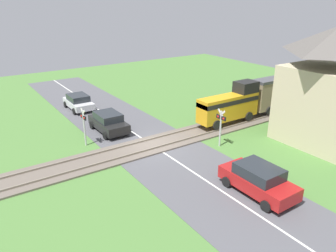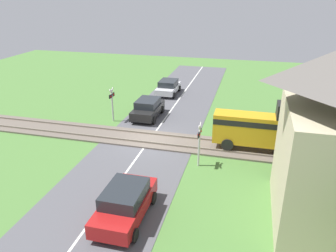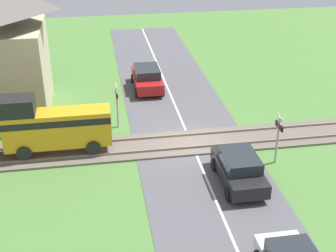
{
  "view_description": "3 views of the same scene",
  "coord_description": "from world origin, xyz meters",
  "px_view_note": "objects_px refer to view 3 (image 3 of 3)",
  "views": [
    {
      "loc": [
        18.06,
        -10.9,
        9.68
      ],
      "look_at": [
        0.0,
        1.32,
        1.2
      ],
      "focal_mm": 35.0,
      "sensor_mm": 36.0,
      "label": 1
    },
    {
      "loc": [
        19.73,
        6.38,
        9.76
      ],
      "look_at": [
        0.0,
        1.32,
        1.2
      ],
      "focal_mm": 35.0,
      "sensor_mm": 36.0,
      "label": 2
    },
    {
      "loc": [
        -22.28,
        5.0,
        12.79
      ],
      "look_at": [
        0.0,
        1.32,
        1.2
      ],
      "focal_mm": 50.0,
      "sensor_mm": 36.0,
      "label": 3
    }
  ],
  "objects_px": {
    "station_building": "(3,50)",
    "crossing_signal_west_approach": "(278,133)",
    "crossing_signal_east_approach": "(117,100)",
    "car_near_crossing": "(239,168)",
    "pedestrian_by_station": "(10,124)",
    "car_far_side": "(147,78)"
  },
  "relations": [
    {
      "from": "car_near_crossing",
      "to": "pedestrian_by_station",
      "type": "distance_m",
      "value": 13.2
    },
    {
      "from": "crossing_signal_east_approach",
      "to": "car_near_crossing",
      "type": "bearing_deg",
      "value": -142.14
    },
    {
      "from": "crossing_signal_east_approach",
      "to": "pedestrian_by_station",
      "type": "xyz_separation_m",
      "value": [
        -0.23,
        6.1,
        -0.98
      ]
    },
    {
      "from": "car_near_crossing",
      "to": "pedestrian_by_station",
      "type": "xyz_separation_m",
      "value": [
        6.61,
        11.42,
        -0.02
      ]
    },
    {
      "from": "crossing_signal_east_approach",
      "to": "station_building",
      "type": "relative_size",
      "value": 0.33
    },
    {
      "from": "station_building",
      "to": "pedestrian_by_station",
      "type": "xyz_separation_m",
      "value": [
        -3.82,
        -0.42,
        -3.2
      ]
    },
    {
      "from": "crossing_signal_west_approach",
      "to": "crossing_signal_east_approach",
      "type": "xyz_separation_m",
      "value": [
        5.38,
        7.76,
        0.0
      ]
    },
    {
      "from": "crossing_signal_west_approach",
      "to": "station_building",
      "type": "relative_size",
      "value": 0.33
    },
    {
      "from": "crossing_signal_east_approach",
      "to": "pedestrian_by_station",
      "type": "distance_m",
      "value": 6.19
    },
    {
      "from": "crossing_signal_east_approach",
      "to": "car_far_side",
      "type": "bearing_deg",
      "value": -23.54
    },
    {
      "from": "crossing_signal_west_approach",
      "to": "station_building",
      "type": "distance_m",
      "value": 17.01
    },
    {
      "from": "car_near_crossing",
      "to": "crossing_signal_east_approach",
      "type": "height_order",
      "value": "crossing_signal_east_approach"
    },
    {
      "from": "station_building",
      "to": "crossing_signal_west_approach",
      "type": "bearing_deg",
      "value": -122.16
    },
    {
      "from": "crossing_signal_east_approach",
      "to": "station_building",
      "type": "bearing_deg",
      "value": 61.14
    },
    {
      "from": "car_far_side",
      "to": "pedestrian_by_station",
      "type": "distance_m",
      "value": 10.34
    },
    {
      "from": "car_far_side",
      "to": "crossing_signal_west_approach",
      "type": "relative_size",
      "value": 1.55
    },
    {
      "from": "car_near_crossing",
      "to": "crossing_signal_west_approach",
      "type": "distance_m",
      "value": 3.0
    },
    {
      "from": "car_near_crossing",
      "to": "car_far_side",
      "type": "relative_size",
      "value": 0.96
    },
    {
      "from": "car_near_crossing",
      "to": "pedestrian_by_station",
      "type": "bearing_deg",
      "value": 59.93
    },
    {
      "from": "pedestrian_by_station",
      "to": "car_near_crossing",
      "type": "bearing_deg",
      "value": -120.07
    },
    {
      "from": "car_far_side",
      "to": "crossing_signal_west_approach",
      "type": "distance_m",
      "value": 12.23
    },
    {
      "from": "crossing_signal_east_approach",
      "to": "crossing_signal_west_approach",
      "type": "bearing_deg",
      "value": -124.76
    }
  ]
}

